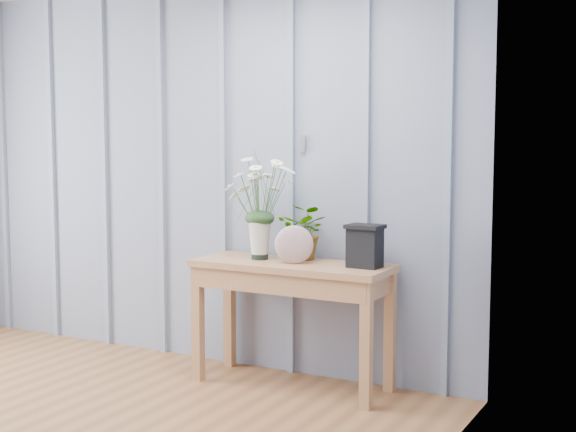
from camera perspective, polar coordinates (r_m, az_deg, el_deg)
The scene contains 6 objects.
room_shell at distance 4.38m, azimuth -17.18°, elevation 11.91°, with size 4.00×4.50×2.50m.
sideboard at distance 4.78m, azimuth 0.28°, elevation -4.66°, with size 1.20×0.45×0.75m.
daisy_vase at distance 4.83m, azimuth -2.03°, elevation 1.67°, with size 0.46×0.35×0.65m.
spider_plant at distance 4.84m, azimuth 1.22°, elevation -1.14°, with size 0.30×0.26×0.34m, color #183417.
felt_disc_vessel at distance 4.68m, azimuth 0.43°, elevation -2.05°, with size 0.23×0.06×0.23m, color #834A5A.
carved_box at distance 4.57m, azimuth 5.49°, elevation -2.10°, with size 0.21×0.16×0.25m.
Camera 1 is at (3.08, -2.16, 1.50)m, focal length 50.00 mm.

